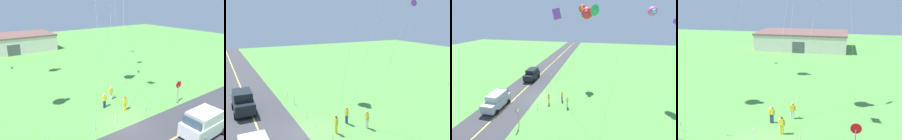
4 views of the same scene
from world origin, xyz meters
TOP-DOWN VIEW (x-y plane):
  - ground_plane at (0.00, 0.00)m, footprint 120.00×120.00m
  - car_suv_foreground at (4.11, -5.08)m, footprint 4.40×2.12m
  - stop_sign at (7.06, -0.10)m, footprint 0.76×0.08m
  - person_adult_near at (0.13, 3.57)m, footprint 0.58×0.22m
  - person_adult_companion at (1.75, 4.73)m, footprint 0.58×0.22m
  - person_child_watcher at (1.42, 1.84)m, footprint 0.58×0.22m
  - warehouse_distant at (-2.40, 37.07)m, footprint 18.36×10.20m
  - fence_post_2 at (-2.88, 0.70)m, footprint 0.05×0.05m
  - fence_post_3 at (-0.58, 0.70)m, footprint 0.05×0.05m
  - fence_post_4 at (3.12, 0.70)m, footprint 0.05×0.05m

SIDE VIEW (x-z plane):
  - ground_plane at x=0.00m, z-range -0.10..0.00m
  - fence_post_2 at x=-2.88m, z-range 0.00..0.90m
  - fence_post_3 at x=-0.58m, z-range 0.00..0.90m
  - fence_post_4 at x=3.12m, z-range 0.00..0.90m
  - person_adult_near at x=0.13m, z-range 0.06..1.66m
  - person_adult_companion at x=1.75m, z-range 0.06..1.66m
  - person_child_watcher at x=1.42m, z-range 0.06..1.66m
  - car_suv_foreground at x=4.11m, z-range 0.03..2.27m
  - warehouse_distant at x=-2.40m, z-range 0.00..3.50m
  - stop_sign at x=7.06m, z-range 0.52..3.08m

